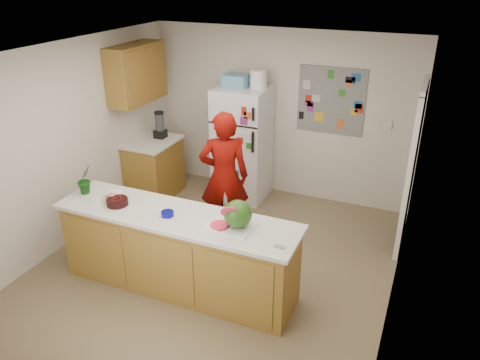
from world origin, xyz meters
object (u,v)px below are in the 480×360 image
at_px(cherry_bowl, 117,202).
at_px(watermelon, 238,214).
at_px(refrigerator, 242,144).
at_px(person, 224,177).

bearing_deg(cherry_bowl, watermelon, 3.15).
relative_size(refrigerator, person, 0.99).
relative_size(person, cherry_bowl, 7.32).
distance_m(refrigerator, cherry_bowl, 2.48).
bearing_deg(refrigerator, cherry_bowl, -100.26).
bearing_deg(person, watermelon, 95.93).
bearing_deg(person, cherry_bowl, 35.57).
bearing_deg(cherry_bowl, person, 60.49).
xyz_separation_m(refrigerator, watermelon, (0.95, -2.36, 0.22)).
bearing_deg(person, refrigerator, -102.67).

